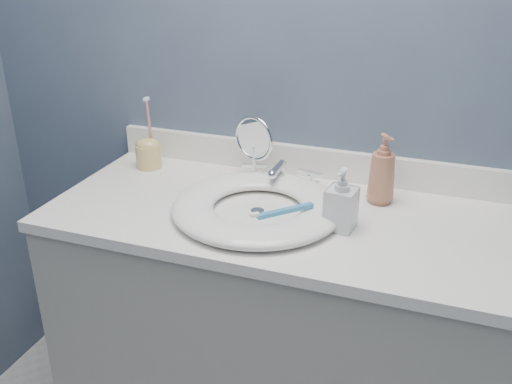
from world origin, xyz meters
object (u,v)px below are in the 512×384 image
at_px(soap_bottle_amber, 382,169).
at_px(soap_bottle_clear, 341,199).
at_px(toothbrush_holder, 148,152).
at_px(makeup_mirror, 254,146).

height_order(soap_bottle_amber, soap_bottle_clear, soap_bottle_amber).
bearing_deg(soap_bottle_clear, soap_bottle_amber, 76.81).
relative_size(soap_bottle_amber, soap_bottle_clear, 1.22).
bearing_deg(soap_bottle_amber, toothbrush_holder, 138.84).
distance_m(soap_bottle_clear, toothbrush_holder, 0.68).
bearing_deg(soap_bottle_amber, soap_bottle_clear, -151.02).
relative_size(makeup_mirror, soap_bottle_amber, 1.04).
xyz_separation_m(makeup_mirror, toothbrush_holder, (-0.35, -0.01, -0.06)).
xyz_separation_m(makeup_mirror, soap_bottle_amber, (0.37, -0.02, -0.01)).
distance_m(soap_bottle_amber, soap_bottle_clear, 0.20).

